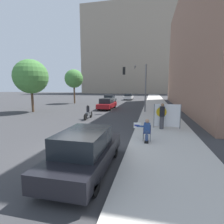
% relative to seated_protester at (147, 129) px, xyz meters
% --- Properties ---
extents(ground_plane, '(160.00, 160.00, 0.00)m').
position_rel_seated_protester_xyz_m(ground_plane, '(-2.97, -1.97, -0.75)').
color(ground_plane, '#38383A').
extents(sidewalk_curb, '(3.77, 90.00, 0.13)m').
position_rel_seated_protester_xyz_m(sidewalk_curb, '(1.03, 13.03, -0.68)').
color(sidewalk_curb, beige).
rests_on(sidewalk_curb, ground_plane).
extents(building_backdrop_far, '(52.00, 12.00, 38.07)m').
position_rel_seated_protester_xyz_m(building_backdrop_far, '(-4.97, 71.87, 18.29)').
color(building_backdrop_far, gray).
rests_on(building_backdrop_far, ground_plane).
extents(building_backdrop_right, '(10.00, 32.00, 16.87)m').
position_rel_seated_protester_xyz_m(building_backdrop_right, '(8.92, 17.70, 7.69)').
color(building_backdrop_right, '#936B56').
rests_on(building_backdrop_right, ground_plane).
extents(seated_protester, '(0.91, 0.77, 1.17)m').
position_rel_seated_protester_xyz_m(seated_protester, '(0.00, 0.00, 0.00)').
color(seated_protester, '#474C56').
rests_on(seated_protester, sidewalk_curb).
extents(jogger_on_sidewalk, '(0.34, 0.34, 1.76)m').
position_rel_seated_protester_xyz_m(jogger_on_sidewalk, '(0.94, 2.96, 0.28)').
color(jogger_on_sidewalk, '#424247').
rests_on(jogger_on_sidewalk, sidewalk_curb).
extents(protest_banner, '(1.81, 0.06, 1.69)m').
position_rel_seated_protester_xyz_m(protest_banner, '(1.28, 3.22, 0.28)').
color(protest_banner, slate).
rests_on(protest_banner, sidewalk_curb).
extents(traffic_light_pole, '(2.70, 2.46, 5.37)m').
position_rel_seated_protester_xyz_m(traffic_light_pole, '(-1.44, 11.02, 3.00)').
color(traffic_light_pole, slate).
rests_on(traffic_light_pole, sidewalk_curb).
extents(parked_car_curbside, '(1.72, 4.40, 1.50)m').
position_rel_seated_protester_xyz_m(parked_car_curbside, '(-2.04, -3.65, -0.00)').
color(parked_car_curbside, black).
rests_on(parked_car_curbside, ground_plane).
extents(car_on_road_nearest, '(1.72, 4.70, 1.47)m').
position_rel_seated_protester_xyz_m(car_on_road_nearest, '(-5.62, 13.45, -0.02)').
color(car_on_road_nearest, maroon).
rests_on(car_on_road_nearest, ground_plane).
extents(car_on_road_midblock, '(1.86, 4.39, 1.41)m').
position_rel_seated_protester_xyz_m(car_on_road_midblock, '(-7.68, 23.59, -0.04)').
color(car_on_road_midblock, '#565B60').
rests_on(car_on_road_midblock, ground_plane).
extents(car_on_road_distant, '(1.80, 4.68, 1.46)m').
position_rel_seated_protester_xyz_m(car_on_road_distant, '(-4.95, 30.96, -0.02)').
color(car_on_road_distant, white).
rests_on(car_on_road_distant, ground_plane).
extents(motorcycle_on_road, '(0.28, 2.06, 1.30)m').
position_rel_seated_protester_xyz_m(motorcycle_on_road, '(-5.54, 6.03, -0.19)').
color(motorcycle_on_road, '#565B60').
rests_on(motorcycle_on_road, ground_plane).
extents(street_tree_near_curb, '(3.96, 3.96, 6.15)m').
position_rel_seated_protester_xyz_m(street_tree_near_curb, '(-13.66, 8.96, 3.42)').
color(street_tree_near_curb, brown).
rests_on(street_tree_near_curb, ground_plane).
extents(street_tree_midblock, '(3.27, 3.27, 6.06)m').
position_rel_seated_protester_xyz_m(street_tree_midblock, '(-13.44, 20.20, 3.66)').
color(street_tree_midblock, brown).
rests_on(street_tree_midblock, ground_plane).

